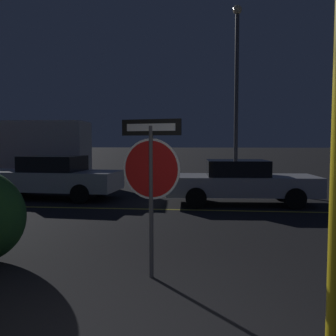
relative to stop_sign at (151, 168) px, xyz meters
name	(u,v)px	position (x,y,z in m)	size (l,w,h in m)	color
road_center_stripe	(185,210)	(0.17, 5.23, -1.52)	(35.65, 0.12, 0.01)	gold
stop_sign	(151,168)	(0.00, 0.00, 0.00)	(0.84, 0.23, 2.19)	#4C4C51
passing_car_1	(51,177)	(-4.43, 6.90, -0.81)	(4.81, 2.14, 1.42)	silver
passing_car_2	(240,182)	(1.77, 6.41, -0.84)	(4.64, 2.05, 1.34)	silver
delivery_truck	(17,150)	(-7.38, 10.31, 0.02)	(5.95, 2.65, 2.75)	silver
street_lamp	(237,83)	(1.93, 10.44, 2.74)	(0.36, 0.36, 7.33)	#4C4C51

